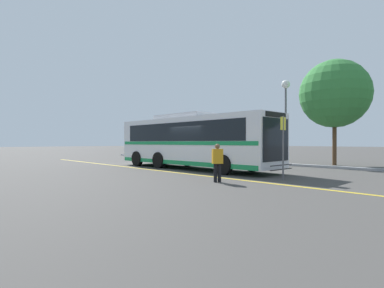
{
  "coord_description": "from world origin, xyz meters",
  "views": [
    {
      "loc": [
        12.48,
        -12.02,
        1.61
      ],
      "look_at": [
        -0.79,
        0.41,
        1.51
      ],
      "focal_mm": 28.0,
      "sensor_mm": 36.0,
      "label": 1
    }
  ],
  "objects_px": {
    "pedestrian_0": "(217,161)",
    "bus_stop_sign": "(283,140)",
    "transit_bus": "(192,140)",
    "parked_car_1": "(199,154)",
    "street_lamp": "(286,98)",
    "tree_0": "(335,94)",
    "parked_car_0": "(160,151)"
  },
  "relations": [
    {
      "from": "bus_stop_sign",
      "to": "tree_0",
      "type": "distance_m",
      "value": 10.78
    },
    {
      "from": "bus_stop_sign",
      "to": "transit_bus",
      "type": "bearing_deg",
      "value": -97.66
    },
    {
      "from": "parked_car_0",
      "to": "bus_stop_sign",
      "type": "xyz_separation_m",
      "value": [
        16.66,
        -5.97,
        0.99
      ]
    },
    {
      "from": "pedestrian_0",
      "to": "street_lamp",
      "type": "relative_size",
      "value": 0.25
    },
    {
      "from": "bus_stop_sign",
      "to": "parked_car_1",
      "type": "bearing_deg",
      "value": -118.52
    },
    {
      "from": "transit_bus",
      "to": "parked_car_0",
      "type": "relative_size",
      "value": 2.5
    },
    {
      "from": "parked_car_1",
      "to": "tree_0",
      "type": "relative_size",
      "value": 0.59
    },
    {
      "from": "street_lamp",
      "to": "pedestrian_0",
      "type": "bearing_deg",
      "value": -74.05
    },
    {
      "from": "transit_bus",
      "to": "parked_car_1",
      "type": "bearing_deg",
      "value": -138.93
    },
    {
      "from": "parked_car_1",
      "to": "parked_car_0",
      "type": "bearing_deg",
      "value": -86.94
    },
    {
      "from": "pedestrian_0",
      "to": "street_lamp",
      "type": "distance_m",
      "value": 11.86
    },
    {
      "from": "parked_car_1",
      "to": "street_lamp",
      "type": "height_order",
      "value": "street_lamp"
    },
    {
      "from": "transit_bus",
      "to": "bus_stop_sign",
      "type": "height_order",
      "value": "transit_bus"
    },
    {
      "from": "transit_bus",
      "to": "tree_0",
      "type": "xyz_separation_m",
      "value": [
        4.77,
        9.32,
        3.29
      ]
    },
    {
      "from": "pedestrian_0",
      "to": "transit_bus",
      "type": "bearing_deg",
      "value": 87.25
    },
    {
      "from": "pedestrian_0",
      "to": "street_lamp",
      "type": "xyz_separation_m",
      "value": [
        -3.08,
        10.77,
        3.92
      ]
    },
    {
      "from": "pedestrian_0",
      "to": "bus_stop_sign",
      "type": "distance_m",
      "value": 3.13
    },
    {
      "from": "parked_car_1",
      "to": "street_lamp",
      "type": "distance_m",
      "value": 8.15
    },
    {
      "from": "pedestrian_0",
      "to": "bus_stop_sign",
      "type": "height_order",
      "value": "bus_stop_sign"
    },
    {
      "from": "transit_bus",
      "to": "bus_stop_sign",
      "type": "distance_m",
      "value": 6.63
    },
    {
      "from": "parked_car_0",
      "to": "parked_car_1",
      "type": "bearing_deg",
      "value": -89.16
    },
    {
      "from": "parked_car_1",
      "to": "pedestrian_0",
      "type": "height_order",
      "value": "pedestrian_0"
    },
    {
      "from": "bus_stop_sign",
      "to": "street_lamp",
      "type": "xyz_separation_m",
      "value": [
        -4.45,
        8.09,
        3.07
      ]
    },
    {
      "from": "parked_car_0",
      "to": "street_lamp",
      "type": "distance_m",
      "value": 13.04
    },
    {
      "from": "parked_car_0",
      "to": "parked_car_1",
      "type": "xyz_separation_m",
      "value": [
        5.55,
        -0.15,
        -0.06
      ]
    },
    {
      "from": "parked_car_0",
      "to": "pedestrian_0",
      "type": "height_order",
      "value": "pedestrian_0"
    },
    {
      "from": "bus_stop_sign",
      "to": "pedestrian_0",
      "type": "bearing_deg",
      "value": -28.1
    },
    {
      "from": "pedestrian_0",
      "to": "bus_stop_sign",
      "type": "relative_size",
      "value": 0.56
    },
    {
      "from": "parked_car_0",
      "to": "bus_stop_sign",
      "type": "distance_m",
      "value": 17.73
    },
    {
      "from": "parked_car_0",
      "to": "tree_0",
      "type": "bearing_deg",
      "value": -72.02
    },
    {
      "from": "street_lamp",
      "to": "tree_0",
      "type": "height_order",
      "value": "tree_0"
    },
    {
      "from": "pedestrian_0",
      "to": "bus_stop_sign",
      "type": "bearing_deg",
      "value": 3.65
    }
  ]
}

